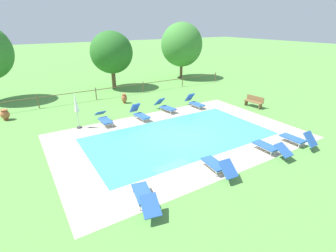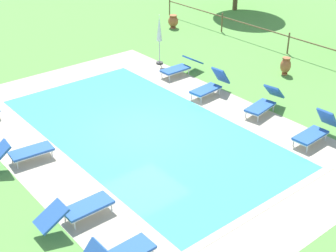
# 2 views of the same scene
# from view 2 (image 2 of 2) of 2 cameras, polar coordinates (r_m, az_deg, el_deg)

# --- Properties ---
(ground_plane) EXTENTS (160.00, 160.00, 0.00)m
(ground_plane) POSITION_cam_2_polar(r_m,az_deg,el_deg) (16.46, -2.98, -0.60)
(ground_plane) COLOR #599342
(pool_deck_paving) EXTENTS (14.14, 9.19, 0.01)m
(pool_deck_paving) POSITION_cam_2_polar(r_m,az_deg,el_deg) (16.46, -2.98, -0.58)
(pool_deck_paving) COLOR #B2A893
(pool_deck_paving) RESTS_ON ground
(swimming_pool_water) EXTENTS (10.62, 5.68, 0.01)m
(swimming_pool_water) POSITION_cam_2_polar(r_m,az_deg,el_deg) (16.46, -2.98, -0.58)
(swimming_pool_water) COLOR #42CCD6
(swimming_pool_water) RESTS_ON ground
(pool_coping_rim) EXTENTS (11.10, 6.16, 0.01)m
(pool_coping_rim) POSITION_cam_2_polar(r_m,az_deg,el_deg) (16.45, -2.98, -0.57)
(pool_coping_rim) COLOR #C0B59F
(pool_coping_rim) RESTS_ON ground
(sun_lounger_north_near_steps) EXTENTS (0.77, 1.88, 1.01)m
(sun_lounger_north_near_steps) POSITION_cam_2_polar(r_m,az_deg,el_deg) (19.02, 5.07, 4.84)
(sun_lounger_north_near_steps) COLOR #2856A8
(sun_lounger_north_near_steps) RESTS_ON ground
(sun_lounger_north_far) EXTENTS (0.69, 1.87, 1.00)m
(sun_lounger_north_far) POSITION_cam_2_polar(r_m,az_deg,el_deg) (16.39, 17.26, -0.51)
(sun_lounger_north_far) COLOR #2856A8
(sun_lounger_north_far) RESTS_ON ground
(sun_lounger_north_end) EXTENTS (0.61, 2.06, 0.74)m
(sun_lounger_north_end) POSITION_cam_2_polar(r_m,az_deg,el_deg) (20.96, 1.52, 7.11)
(sun_lounger_north_end) COLOR #2856A8
(sun_lounger_north_end) RESTS_ON ground
(sun_lounger_south_near_corner) EXTENTS (0.93, 2.01, 0.91)m
(sun_lounger_south_near_corner) POSITION_cam_2_polar(r_m,az_deg,el_deg) (17.93, 11.48, 2.77)
(sun_lounger_south_near_corner) COLOR #2856A8
(sun_lounger_south_near_corner) RESTS_ON ground
(sun_lounger_south_far) EXTENTS (0.60, 2.06, 0.74)m
(sun_lounger_south_far) POSITION_cam_2_polar(r_m,az_deg,el_deg) (12.48, -10.78, -9.80)
(sun_lounger_south_far) COLOR #2856A8
(sun_lounger_south_far) RESTS_ON ground
(sun_lounger_south_end) EXTENTS (0.78, 2.03, 0.85)m
(sun_lounger_south_end) POSITION_cam_2_polar(r_m,az_deg,el_deg) (15.19, -17.10, -3.01)
(sun_lounger_south_end) COLOR #2856A8
(sun_lounger_south_end) RESTS_ON ground
(patio_umbrella_closed_row_west) EXTENTS (0.32, 0.32, 2.30)m
(patio_umbrella_closed_row_west) POSITION_cam_2_polar(r_m,az_deg,el_deg) (21.81, -1.05, 11.19)
(patio_umbrella_closed_row_west) COLOR #383838
(patio_umbrella_closed_row_west) RESTS_ON ground
(terracotta_urn_near_fence) EXTENTS (0.46, 0.46, 0.79)m
(terracotta_urn_near_fence) POSITION_cam_2_polar(r_m,az_deg,el_deg) (21.53, 13.91, 7.05)
(terracotta_urn_near_fence) COLOR #A85B38
(terracotta_urn_near_fence) RESTS_ON ground
(terracotta_urn_by_tree) EXTENTS (0.57, 0.57, 0.74)m
(terracotta_urn_by_tree) POSITION_cam_2_polar(r_m,az_deg,el_deg) (27.52, 0.62, 12.46)
(terracotta_urn_by_tree) COLOR #A85B38
(terracotta_urn_by_tree) RESTS_ON ground
(perimeter_fence) EXTENTS (22.77, 0.08, 1.05)m
(perimeter_fence) POSITION_cam_2_polar(r_m,az_deg,el_deg) (22.91, 18.78, 8.44)
(perimeter_fence) COLOR brown
(perimeter_fence) RESTS_ON ground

